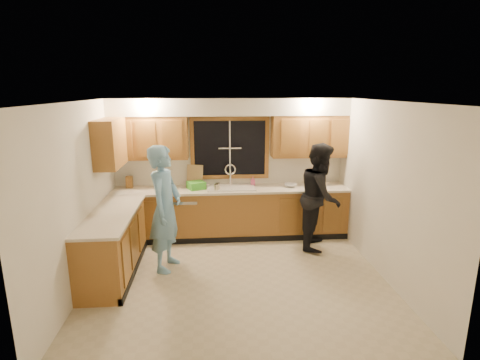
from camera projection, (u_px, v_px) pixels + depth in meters
name	position (u px, v px, depth m)	size (l,w,h in m)	color
floor	(238.00, 278.00, 5.39)	(4.20, 4.20, 0.00)	#BDB092
ceiling	(237.00, 101.00, 4.80)	(4.20, 4.20, 0.00)	white
wall_back	(230.00, 167.00, 6.93)	(4.20, 4.20, 0.00)	silver
wall_left	(79.00, 198.00, 4.93)	(3.80, 3.80, 0.00)	silver
wall_right	(386.00, 192.00, 5.26)	(3.80, 3.80, 0.00)	silver
base_cabinets_back	(231.00, 213.00, 6.84)	(4.20, 0.60, 0.88)	#9D672D
base_cabinets_left	(114.00, 244.00, 5.49)	(0.60, 1.90, 0.88)	#9D672D
countertop_back	(231.00, 189.00, 6.71)	(4.20, 0.63, 0.04)	beige
countertop_left	(112.00, 214.00, 5.38)	(0.63, 1.90, 0.04)	beige
upper_cabinets_left	(149.00, 138.00, 6.53)	(1.35, 0.33, 0.75)	#9D672D
upper_cabinets_right	(309.00, 136.00, 6.75)	(1.35, 0.33, 0.75)	#9D672D
upper_cabinets_return	(110.00, 143.00, 5.89)	(0.33, 0.90, 0.75)	#9D672D
soffit	(230.00, 107.00, 6.50)	(4.20, 0.35, 0.30)	silver
window_frame	(230.00, 148.00, 6.84)	(1.44, 0.03, 1.14)	black
sink	(231.00, 191.00, 6.74)	(0.86, 0.52, 0.57)	silver
dishwasher	(184.00, 216.00, 6.77)	(0.60, 0.56, 0.82)	silver
stove	(103.00, 261.00, 4.93)	(0.58, 0.75, 0.90)	silver
man	(165.00, 209.00, 5.51)	(0.69, 0.45, 1.88)	#6DA5CF
woman	(320.00, 196.00, 6.30)	(0.87, 0.68, 1.80)	black
knife_block	(129.00, 182.00, 6.73)	(0.11, 0.09, 0.21)	#936128
cutting_board	(195.00, 176.00, 6.82)	(0.30, 0.02, 0.39)	tan
dish_crate	(196.00, 185.00, 6.66)	(0.28, 0.26, 0.13)	green
soap_bottle	(253.00, 181.00, 6.87)	(0.08, 0.08, 0.17)	#D95283
bowl	(290.00, 185.00, 6.80)	(0.23, 0.23, 0.06)	silver
can_left	(216.00, 188.00, 6.48)	(0.07, 0.07, 0.13)	beige
can_right	(218.00, 187.00, 6.55)	(0.07, 0.07, 0.13)	beige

